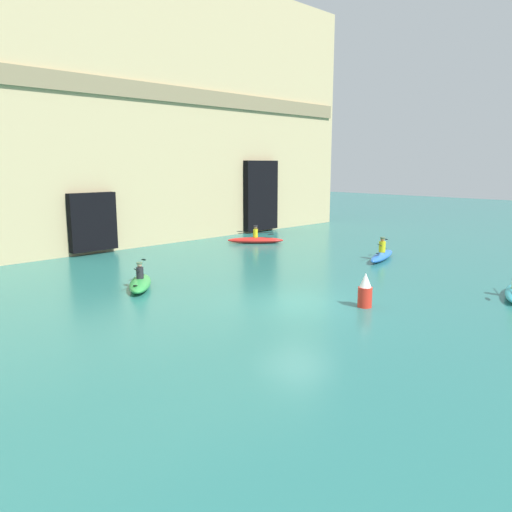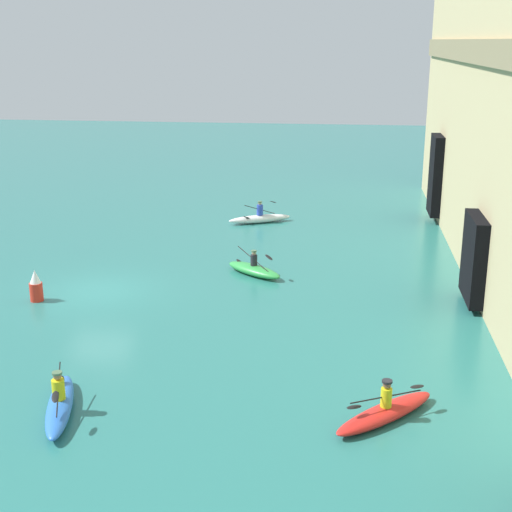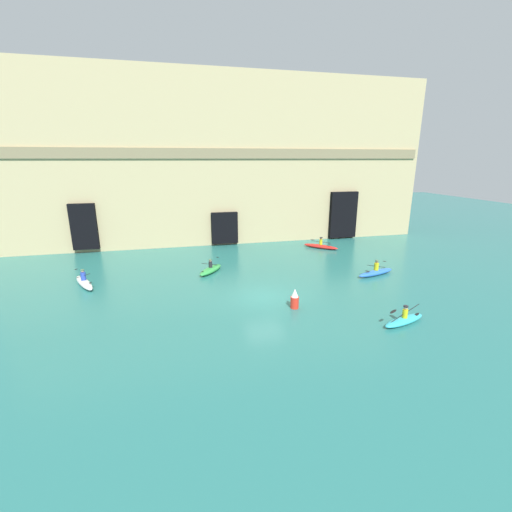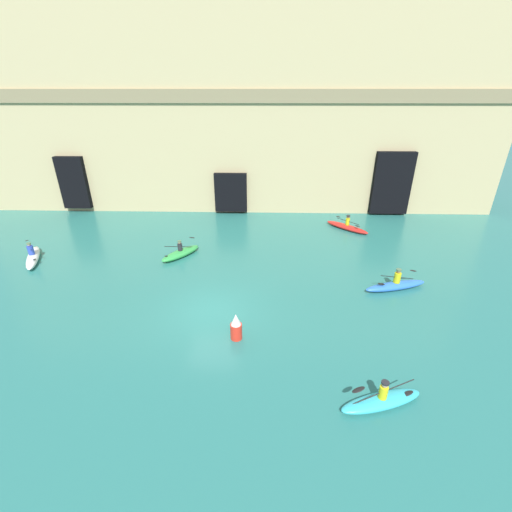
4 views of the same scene
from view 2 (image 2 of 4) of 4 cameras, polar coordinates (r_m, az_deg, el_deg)
The scene contains 6 objects.
ground_plane at distance 28.95m, azimuth -12.51°, elevation -2.77°, with size 120.00×120.00×0.00m, color #28706B.
kayak_green at distance 30.14m, azimuth -0.17°, elevation -1.08°, with size 2.39×2.81×1.10m.
kayak_blue at distance 20.06m, azimuth -15.43°, elevation -11.36°, with size 3.53×1.59×1.20m.
kayak_white at distance 38.80m, azimuth 0.31°, elevation 3.05°, with size 2.11×3.44×1.19m.
kayak_red at distance 19.38m, azimuth 10.31°, elevation -12.15°, with size 3.02×2.98×1.13m.
marker_buoy at distance 28.34m, azimuth -17.20°, elevation -2.36°, with size 0.50×0.50×1.22m.
Camera 2 is at (25.59, 9.60, 9.54)m, focal length 50.00 mm.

